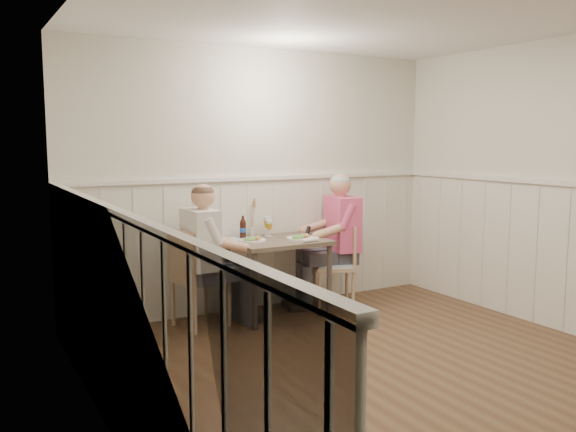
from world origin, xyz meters
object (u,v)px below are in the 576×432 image
object	(u,v)px
man_in_pink	(338,250)
diner_cream	(205,267)
chair_left	(195,274)
dining_table	(278,250)
beer_bottle	(243,229)
grass_vase	(252,218)
chair_right	(339,262)

from	to	relation	value
man_in_pink	diner_cream	size ratio (longest dim) A/B	1.03
diner_cream	chair_left	bearing A→B (deg)	136.24
dining_table	beer_bottle	distance (m)	0.40
beer_bottle	grass_vase	xyz separation A→B (m)	(0.14, 0.10, 0.08)
dining_table	diner_cream	distance (m)	0.76
chair_right	beer_bottle	world-z (taller)	beer_bottle
man_in_pink	grass_vase	bearing A→B (deg)	162.84
chair_right	beer_bottle	bearing A→B (deg)	168.73
chair_left	beer_bottle	size ratio (longest dim) A/B	4.06
diner_cream	dining_table	bearing A→B (deg)	2.59
chair_right	chair_left	world-z (taller)	chair_left
chair_right	chair_left	distance (m)	1.55
chair_right	grass_vase	size ratio (longest dim) A/B	2.11
dining_table	diner_cream	size ratio (longest dim) A/B	0.67
man_in_pink	diner_cream	xyz separation A→B (m)	(-1.49, -0.08, -0.02)
dining_table	man_in_pink	xyz separation A→B (m)	(0.73, 0.05, -0.07)
man_in_pink	diner_cream	bearing A→B (deg)	-176.94
chair_left	diner_cream	size ratio (longest dim) A/B	0.68
dining_table	chair_left	size ratio (longest dim) A/B	0.98
chair_right	beer_bottle	size ratio (longest dim) A/B	3.78
chair_right	diner_cream	distance (m)	1.48
man_in_pink	grass_vase	size ratio (longest dim) A/B	3.46
chair_left	grass_vase	world-z (taller)	grass_vase
chair_left	beer_bottle	world-z (taller)	beer_bottle
chair_right	grass_vase	world-z (taller)	grass_vase
man_in_pink	grass_vase	world-z (taller)	man_in_pink
chair_right	beer_bottle	xyz separation A→B (m)	(-0.99, 0.20, 0.39)
diner_cream	beer_bottle	xyz separation A→B (m)	(0.49, 0.24, 0.29)
chair_left	grass_vase	bearing A→B (deg)	21.37
chair_right	man_in_pink	world-z (taller)	man_in_pink
diner_cream	beer_bottle	world-z (taller)	diner_cream
man_in_pink	beer_bottle	xyz separation A→B (m)	(-1.00, 0.16, 0.27)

